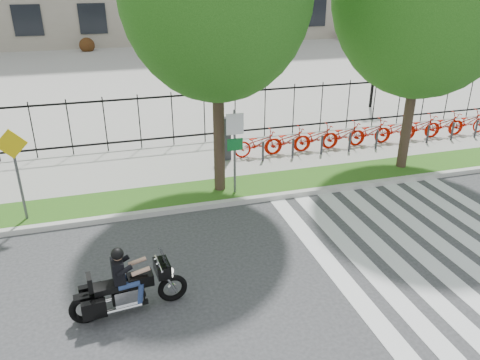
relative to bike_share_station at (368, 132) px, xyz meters
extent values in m
plane|color=#323234|center=(-7.00, -7.20, -0.62)|extent=(120.00, 120.00, 0.00)
cube|color=beige|center=(-7.00, -3.10, -0.54)|extent=(60.00, 0.20, 0.15)
cube|color=#275715|center=(-7.00, -2.25, -0.54)|extent=(60.00, 1.50, 0.15)
cube|color=#ADABA2|center=(-7.00, 0.25, -0.54)|extent=(60.00, 3.50, 0.15)
cube|color=#ADABA2|center=(-7.00, 17.80, -0.57)|extent=(80.00, 34.00, 0.10)
cylinder|color=black|center=(3.00, 4.80, 1.38)|extent=(0.14, 0.14, 4.00)
cylinder|color=black|center=(3.00, 4.80, 3.28)|extent=(0.06, 0.70, 0.70)
sphere|color=white|center=(2.65, 4.80, 3.38)|extent=(0.36, 0.36, 0.36)
sphere|color=white|center=(3.35, 4.80, 3.38)|extent=(0.36, 0.36, 0.36)
cylinder|color=#36261D|center=(-6.29, -2.25, 1.57)|extent=(0.32, 0.32, 4.07)
cylinder|color=#36261D|center=(-0.02, -2.25, 1.47)|extent=(0.32, 0.32, 3.87)
cube|color=#2D2D33|center=(-5.52, 0.00, 0.28)|extent=(0.35, 0.25, 1.50)
imported|color=#B00E00|center=(-4.32, 0.00, 0.00)|extent=(1.77, 0.62, 0.93)
cylinder|color=#2D2D33|center=(-4.32, -0.50, -0.12)|extent=(0.08, 0.08, 0.70)
imported|color=#B00E00|center=(-3.22, 0.00, 0.00)|extent=(1.77, 0.62, 0.93)
cylinder|color=#2D2D33|center=(-3.22, -0.50, -0.12)|extent=(0.08, 0.08, 0.70)
imported|color=#B00E00|center=(-2.12, 0.00, 0.00)|extent=(1.77, 0.62, 0.93)
cylinder|color=#2D2D33|center=(-2.12, -0.50, -0.12)|extent=(0.08, 0.08, 0.70)
imported|color=#B00E00|center=(-1.02, 0.00, 0.00)|extent=(1.77, 0.62, 0.93)
cylinder|color=#2D2D33|center=(-1.02, -0.50, -0.12)|extent=(0.08, 0.08, 0.70)
imported|color=#B00E00|center=(0.08, 0.00, 0.00)|extent=(1.77, 0.62, 0.93)
cylinder|color=#2D2D33|center=(0.08, -0.50, -0.12)|extent=(0.08, 0.08, 0.70)
imported|color=#B00E00|center=(1.18, 0.00, 0.00)|extent=(1.77, 0.62, 0.93)
cylinder|color=#2D2D33|center=(1.18, -0.50, -0.12)|extent=(0.08, 0.08, 0.70)
imported|color=#B00E00|center=(2.28, 0.00, 0.00)|extent=(1.77, 0.62, 0.93)
cylinder|color=#2D2D33|center=(2.28, -0.50, -0.12)|extent=(0.08, 0.08, 0.70)
imported|color=#B00E00|center=(3.38, 0.00, 0.00)|extent=(1.77, 0.62, 0.93)
cylinder|color=#2D2D33|center=(3.38, -0.50, -0.12)|extent=(0.08, 0.08, 0.70)
imported|color=#B00E00|center=(4.48, 0.00, 0.00)|extent=(1.77, 0.62, 0.93)
cylinder|color=#2D2D33|center=(4.48, -0.50, -0.12)|extent=(0.08, 0.08, 0.70)
cylinder|color=#59595B|center=(-5.92, -2.60, 0.78)|extent=(0.07, 0.07, 2.50)
cube|color=white|center=(-5.92, -2.64, 1.63)|extent=(0.50, 0.03, 0.60)
cube|color=#0C6626|center=(-5.92, -2.64, 1.03)|extent=(0.45, 0.03, 0.35)
cylinder|color=#59595B|center=(-11.65, -2.60, 0.73)|extent=(0.07, 0.07, 2.40)
cube|color=yellow|center=(-11.65, -2.64, 1.63)|extent=(0.78, 0.03, 0.78)
torus|color=black|center=(-8.44, -6.86, -0.32)|extent=(0.62, 0.17, 0.61)
torus|color=black|center=(-10.10, -7.03, -0.32)|extent=(0.65, 0.19, 0.64)
cube|color=black|center=(-8.61, -6.88, 0.22)|extent=(0.31, 0.51, 0.26)
cube|color=#26262B|center=(-8.55, -6.88, 0.42)|extent=(0.17, 0.45, 0.27)
cube|color=silver|center=(-9.31, -6.95, -0.22)|extent=(0.56, 0.35, 0.35)
cube|color=black|center=(-9.05, -6.92, 0.07)|extent=(0.51, 0.35, 0.23)
cube|color=black|center=(-9.62, -6.98, 0.05)|extent=(0.65, 0.38, 0.12)
cube|color=black|center=(-9.97, -7.02, 0.25)|extent=(0.12, 0.31, 0.30)
cube|color=black|center=(-9.95, -7.28, -0.18)|extent=(0.45, 0.18, 0.35)
cube|color=black|center=(-10.00, -6.75, -0.18)|extent=(0.45, 0.18, 0.35)
cube|color=black|center=(-9.45, -6.96, 0.37)|extent=(0.25, 0.37, 0.46)
sphere|color=tan|center=(-9.42, -6.96, 0.70)|extent=(0.20, 0.20, 0.20)
sphere|color=black|center=(-9.42, -6.96, 0.74)|extent=(0.24, 0.24, 0.24)
camera|label=1|loc=(-9.31, -14.63, 5.53)|focal=35.00mm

